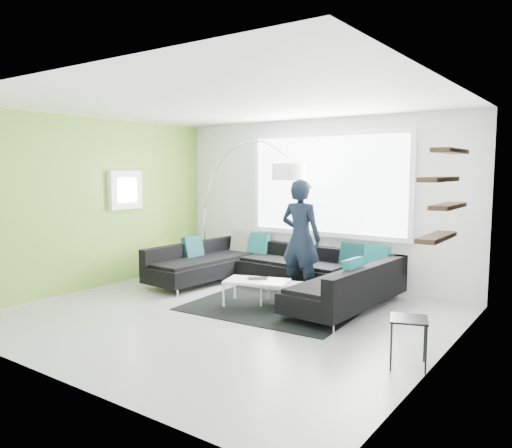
{
  "coord_description": "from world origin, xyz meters",
  "views": [
    {
      "loc": [
        4.07,
        -5.07,
        1.95
      ],
      "look_at": [
        -0.16,
        0.9,
        1.15
      ],
      "focal_mm": 35.0,
      "sensor_mm": 36.0,
      "label": 1
    }
  ],
  "objects": [
    {
      "name": "laptop",
      "position": [
        0.04,
        0.68,
        0.39
      ],
      "size": [
        0.48,
        0.48,
        0.02
      ],
      "primitive_type": "imported",
      "rotation": [
        0.0,
        0.0,
        0.69
      ],
      "color": "black",
      "rests_on": "coffee_table"
    },
    {
      "name": "arc_lamp",
      "position": [
        -2.09,
        1.95,
        1.22
      ],
      "size": [
        2.41,
        1.25,
        2.44
      ],
      "primitive_type": null,
      "rotation": [
        0.0,
        0.0,
        -0.17
      ],
      "color": "silver",
      "rests_on": "ground"
    },
    {
      "name": "side_table",
      "position": [
        2.54,
        -0.3,
        0.25
      ],
      "size": [
        0.46,
        0.46,
        0.49
      ],
      "primitive_type": "cube",
      "rotation": [
        0.0,
        0.0,
        0.33
      ],
      "color": "black",
      "rests_on": "ground"
    },
    {
      "name": "room_shell",
      "position": [
        0.04,
        0.21,
        1.81
      ],
      "size": [
        5.54,
        5.04,
        2.82
      ],
      "color": "silver",
      "rests_on": "ground"
    },
    {
      "name": "sectional_sofa",
      "position": [
        -0.21,
        1.31,
        0.34
      ],
      "size": [
        3.72,
        2.44,
        0.78
      ],
      "rotation": [
        0.0,
        0.0,
        -0.06
      ],
      "color": "black",
      "rests_on": "ground"
    },
    {
      "name": "coffee_table",
      "position": [
        0.21,
        0.78,
        0.19
      ],
      "size": [
        1.3,
        0.99,
        0.38
      ],
      "primitive_type": "cube",
      "rotation": [
        0.0,
        0.0,
        0.31
      ],
      "color": "silver",
      "rests_on": "ground"
    },
    {
      "name": "ground",
      "position": [
        0.0,
        0.0,
        0.0
      ],
      "size": [
        5.5,
        5.5,
        0.0
      ],
      "primitive_type": "plane",
      "color": "gray",
      "rests_on": "ground"
    },
    {
      "name": "person",
      "position": [
        0.26,
        1.5,
        0.9
      ],
      "size": [
        0.67,
        0.44,
        1.8
      ],
      "primitive_type": "imported",
      "rotation": [
        0.0,
        0.0,
        3.15
      ],
      "color": "black",
      "rests_on": "ground"
    },
    {
      "name": "rug",
      "position": [
        0.28,
        0.68,
        0.01
      ],
      "size": [
        2.44,
        1.83,
        0.01
      ],
      "primitive_type": "cube",
      "rotation": [
        0.0,
        0.0,
        0.06
      ],
      "color": "black",
      "rests_on": "ground"
    }
  ]
}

